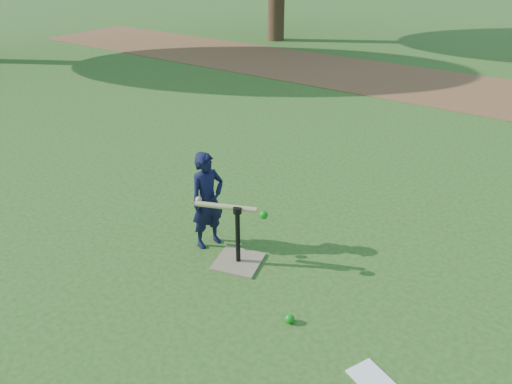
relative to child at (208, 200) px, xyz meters
The scene contains 7 objects.
ground 0.60m from the child, 12.89° to the right, with size 80.00×80.00×0.00m, color #285116.
dirt_strip 7.45m from the child, 87.65° to the left, with size 24.00×3.00×0.01m, color brown.
child is the anchor object (origin of this frame).
wiffle_ball_ground 1.49m from the child, 22.23° to the right, with size 0.08×0.08×0.08m, color #0C8913.
clipboard 2.27m from the child, 18.36° to the right, with size 0.30×0.23×0.01m, color white.
batting_tee 0.61m from the child, 12.60° to the right, with size 0.53×0.53×0.61m.
swing_action 0.40m from the child, 15.67° to the right, with size 0.74×0.28×0.08m.
Camera 1 is at (2.61, -3.21, 2.85)m, focal length 35.00 mm.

